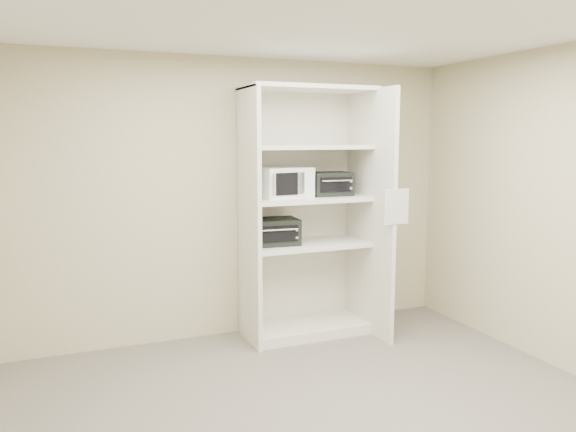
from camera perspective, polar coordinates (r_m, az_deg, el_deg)
name	(u,v)px	position (r m, az deg, el deg)	size (l,w,h in m)	color
floor	(325,424)	(4.10, 3.82, -20.32)	(4.50, 4.00, 0.01)	#635C55
ceiling	(330,13)	(3.69, 4.24, 19.83)	(4.50, 4.00, 0.01)	white
wall_back	(237,198)	(5.50, -5.22, 1.79)	(4.50, 0.02, 2.70)	beige
shelving_unit	(311,221)	(5.49, 2.38, -0.50)	(1.24, 0.92, 2.42)	silver
microwave	(284,182)	(5.39, -0.45, 3.45)	(0.48, 0.37, 0.29)	white
toaster_oven_upper	(329,184)	(5.58, 4.23, 3.28)	(0.40, 0.30, 0.23)	black
toaster_oven_lower	(274,231)	(5.39, -1.44, -1.58)	(0.45, 0.34, 0.25)	black
paper_sign	(397,207)	(5.19, 11.00, 0.94)	(0.25, 0.01, 0.32)	white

